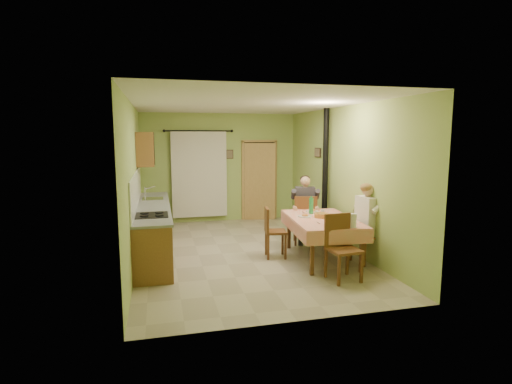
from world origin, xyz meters
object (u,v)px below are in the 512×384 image
object	(u,v)px
chair_far	(305,230)
dining_table	(322,239)
man_far	(305,202)
chair_left	(275,242)
man_right	(368,214)
chair_right	(367,246)
chair_near	(343,261)
stove_flue	(325,192)

from	to	relation	value
chair_far	dining_table	bearing A→B (deg)	-78.18
chair_far	man_far	world-z (taller)	man_far
chair_left	man_right	world-z (taller)	man_right
chair_right	chair_near	bearing A→B (deg)	122.40
man_far	chair_left	bearing A→B (deg)	-122.15
man_far	man_right	xyz separation A→B (m)	(0.61, -1.46, 0.00)
chair_far	stove_flue	xyz separation A→B (m)	(0.55, 0.28, 0.73)
chair_left	stove_flue	distance (m)	1.92
man_right	stove_flue	size ratio (longest dim) A/B	0.50
man_far	man_right	size ratio (longest dim) A/B	1.00
man_far	stove_flue	world-z (taller)	stove_flue
chair_far	chair_left	size ratio (longest dim) A/B	1.10
man_far	stove_flue	xyz separation A→B (m)	(0.55, 0.27, 0.15)
dining_table	chair_left	distance (m)	0.86
chair_far	man_right	bearing A→B (deg)	-50.63
chair_far	chair_right	distance (m)	1.58
chair_near	stove_flue	distance (m)	2.64
chair_near	man_right	size ratio (longest dim) A/B	0.73
dining_table	chair_right	distance (m)	0.81
dining_table	chair_far	xyz separation A→B (m)	(0.08, 1.09, -0.09)
chair_near	chair_right	xyz separation A→B (m)	(0.82, 0.70, -0.00)
chair_left	man_right	distance (m)	1.74
chair_far	chair_right	bearing A→B (deg)	-50.08
chair_near	chair_left	distance (m)	1.54
chair_far	chair_left	world-z (taller)	chair_far
man_far	chair_near	bearing A→B (deg)	-78.77
dining_table	chair_left	bearing A→B (deg)	163.10
chair_right	man_right	xyz separation A→B (m)	(-0.02, -0.00, 0.59)
chair_near	chair_right	distance (m)	1.08
man_right	stove_flue	bearing A→B (deg)	-6.03
chair_far	chair_right	size ratio (longest dim) A/B	1.00
chair_right	chair_far	bearing A→B (deg)	15.51
dining_table	chair_right	world-z (taller)	chair_right
man_right	stove_flue	distance (m)	1.74
dining_table	man_far	size ratio (longest dim) A/B	1.40
chair_left	chair_far	bearing A→B (deg)	139.37
chair_far	stove_flue	distance (m)	0.96
chair_right	chair_left	xyz separation A→B (m)	(-1.51, 0.68, -0.00)
chair_right	stove_flue	distance (m)	1.88
chair_far	stove_flue	bearing A→B (deg)	43.35
man_far	man_right	world-z (taller)	same
chair_right	man_right	size ratio (longest dim) A/B	0.73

